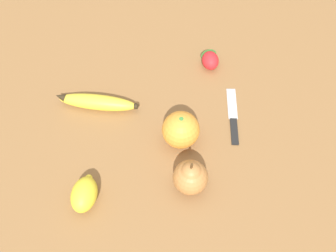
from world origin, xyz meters
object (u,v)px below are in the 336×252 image
Objects in this scene: banana at (97,102)px; strawberry at (210,59)px; pear at (191,176)px; lemon at (84,194)px; paring_knife at (233,117)px; orange at (181,130)px.

strawberry is (-0.06, -0.30, 0.00)m from banana.
pear is 1.00× the size of lemon.
lemon is (0.11, 0.19, -0.01)m from pear.
pear reaches higher than paring_knife.
lemon is (0.00, 0.25, -0.02)m from orange.
orange is 0.25m from strawberry.
strawberry reaches higher than paring_knife.
paring_knife is (0.07, -0.19, -0.04)m from pear.
pear is at bearing -120.20° from paring_knife.
paring_knife is at bearing -178.34° from banana.
pear is (-0.30, -0.05, 0.02)m from banana.
lemon is at bearing 134.92° from strawberry.
orange is at bearing 161.94° from banana.
banana is at bearing -37.28° from lemon.
lemon reaches higher than banana.
banana is at bearing 107.46° from strawberry.
paring_knife is (-0.03, -0.14, -0.04)m from orange.
lemon is (-0.19, 0.15, 0.01)m from banana.
orange is 0.92× the size of pear.
lemon is at bearing 89.11° from orange.
orange is (-0.20, -0.10, 0.02)m from banana.
pear reaches higher than strawberry.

